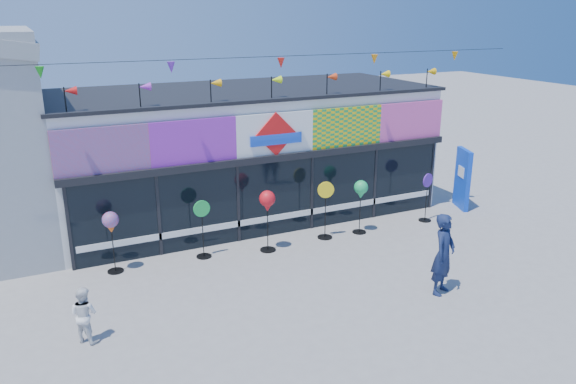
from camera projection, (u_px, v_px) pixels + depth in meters
ground at (332, 280)px, 14.10m from camera, size 80.00×80.00×0.00m
kite_shop at (244, 151)px, 18.59m from camera, size 16.00×5.70×5.31m
blue_sign at (462, 179)px, 19.08m from camera, size 0.49×1.02×2.05m
spinner_0 at (111, 224)px, 14.17m from camera, size 0.42×0.42×1.65m
spinner_1 at (203, 227)px, 15.19m from camera, size 0.46×0.42×1.64m
spinner_2 at (267, 203)px, 15.45m from camera, size 0.45×0.45×1.77m
spinner_3 at (325, 209)px, 16.49m from camera, size 0.48×0.44×1.75m
spinner_4 at (361, 191)px, 16.77m from camera, size 0.42×0.42×1.66m
spinner_5 at (427, 196)px, 17.89m from camera, size 0.44×0.40×1.59m
adult_man at (444, 254)px, 13.19m from camera, size 0.86×0.76×1.99m
child at (84, 314)px, 11.33m from camera, size 0.65×0.65×1.20m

